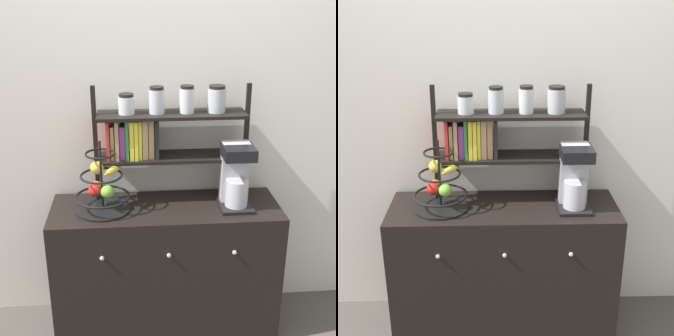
{
  "view_description": "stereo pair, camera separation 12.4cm",
  "coord_description": "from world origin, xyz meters",
  "views": [
    {
      "loc": [
        -0.18,
        -2.1,
        1.92
      ],
      "look_at": [
        0.01,
        0.22,
        1.02
      ],
      "focal_mm": 50.0,
      "sensor_mm": 36.0,
      "label": 1
    },
    {
      "loc": [
        -0.05,
        -2.11,
        1.92
      ],
      "look_at": [
        0.01,
        0.22,
        1.02
      ],
      "focal_mm": 50.0,
      "sensor_mm": 36.0,
      "label": 2
    }
  ],
  "objects": [
    {
      "name": "wall_back",
      "position": [
        0.0,
        0.48,
        1.3
      ],
      "size": [
        7.0,
        0.05,
        2.6
      ],
      "primitive_type": "cube",
      "color": "silver",
      "rests_on": "ground_plane"
    },
    {
      "name": "fruit_stand",
      "position": [
        -0.34,
        0.21,
        0.92
      ],
      "size": [
        0.3,
        0.3,
        0.39
      ],
      "color": "black",
      "rests_on": "sideboard"
    },
    {
      "name": "shelf_hutch",
      "position": [
        -0.03,
        0.34,
        1.2
      ],
      "size": [
        0.85,
        0.2,
        0.65
      ],
      "color": "black",
      "rests_on": "sideboard"
    },
    {
      "name": "coffee_maker",
      "position": [
        0.38,
        0.21,
        0.97
      ],
      "size": [
        0.18,
        0.22,
        0.35
      ],
      "color": "black",
      "rests_on": "sideboard"
    },
    {
      "name": "sideboard",
      "position": [
        0.0,
        0.22,
        0.39
      ],
      "size": [
        1.26,
        0.45,
        0.79
      ],
      "color": "black",
      "rests_on": "ground_plane"
    }
  ]
}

